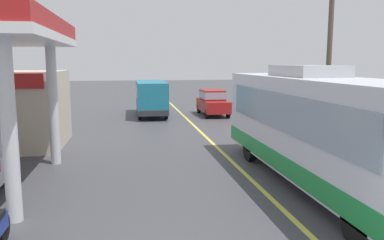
# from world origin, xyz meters

# --- Properties ---
(ground) EXTENTS (120.00, 120.00, 0.00)m
(ground) POSITION_xyz_m (0.00, 20.00, 0.00)
(ground) COLOR #424247
(lane_divider_stripe) EXTENTS (0.16, 50.00, 0.01)m
(lane_divider_stripe) POSITION_xyz_m (0.00, 15.00, 0.00)
(lane_divider_stripe) COLOR #D8CC4C
(lane_divider_stripe) RESTS_ON ground
(coach_bus_main) EXTENTS (2.60, 11.04, 3.69)m
(coach_bus_main) POSITION_xyz_m (1.84, 6.38, 1.72)
(coach_bus_main) COLOR silver
(coach_bus_main) RESTS_ON ground
(minibus_opposing_lane) EXTENTS (2.04, 6.13, 2.44)m
(minibus_opposing_lane) POSITION_xyz_m (-2.28, 23.34, 1.47)
(minibus_opposing_lane) COLOR teal
(minibus_opposing_lane) RESTS_ON ground
(car_trailing_behind_bus) EXTENTS (1.70, 4.20, 1.82)m
(car_trailing_behind_bus) POSITION_xyz_m (2.14, 22.81, 1.01)
(car_trailing_behind_bus) COLOR maroon
(car_trailing_behind_bus) RESTS_ON ground
(utility_pole_roadside) EXTENTS (1.80, 0.24, 7.53)m
(utility_pole_roadside) POSITION_xyz_m (5.58, 12.86, 3.94)
(utility_pole_roadside) COLOR brown
(utility_pole_roadside) RESTS_ON ground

